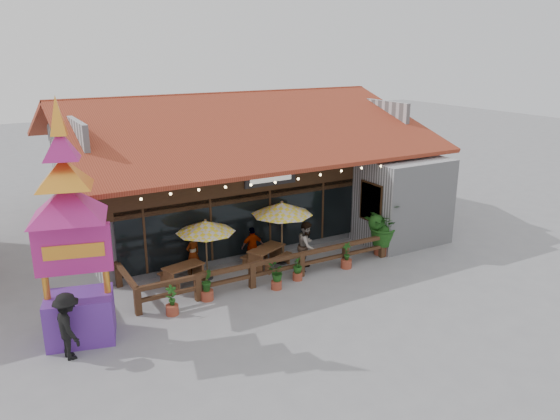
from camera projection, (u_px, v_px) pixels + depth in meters
ground at (305, 269)px, 20.62m from camera, size 100.00×100.00×0.00m
restaurant_building at (235, 176)px, 25.60m from camera, size 15.50×14.73×6.09m
patio_railing at (255, 268)px, 19.15m from camera, size 10.00×2.60×0.92m
umbrella_left at (206, 227)px, 19.19m from camera, size 2.80×2.80×2.26m
umbrella_right at (282, 209)px, 20.57m from camera, size 2.67×2.67×2.51m
picnic_table_left at (184, 271)px, 19.22m from camera, size 1.67×1.53×0.68m
picnic_table_right at (266, 253)px, 20.76m from camera, size 1.95×1.85×0.74m
thai_sign_tower at (68, 208)px, 14.56m from camera, size 3.34×3.34×7.41m
tropical_plant at (383, 226)px, 21.72m from camera, size 1.98×1.90×2.12m
diner_a at (193, 254)px, 19.88m from camera, size 0.68×0.55×1.61m
diner_b at (307, 246)px, 20.35m from camera, size 1.14×1.12×1.86m
diner_c at (253, 246)px, 20.75m from camera, size 0.93×0.48×1.52m
pedestrian at (68, 326)px, 14.49m from camera, size 0.87×1.30×1.88m
planter_a at (172, 302)px, 16.99m from camera, size 0.40×0.40×0.99m
planter_b at (207, 287)px, 17.96m from camera, size 0.47×0.49×1.05m
planter_c at (276, 275)px, 18.76m from camera, size 0.64×0.59×0.91m
planter_d at (298, 269)px, 19.51m from camera, size 0.45×0.45×0.87m
planter_e at (346, 257)px, 20.58m from camera, size 0.41×0.41×1.02m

